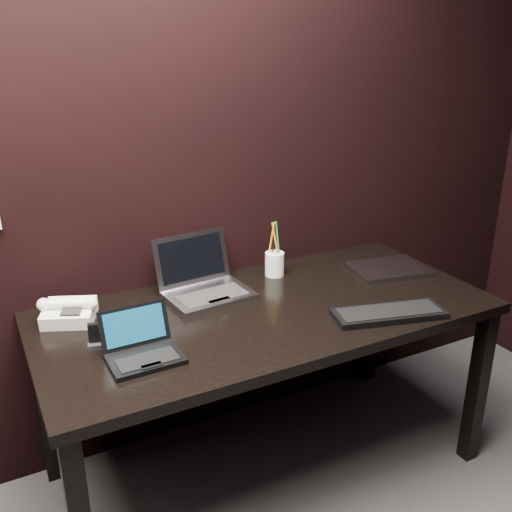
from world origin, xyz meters
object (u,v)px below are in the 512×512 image
silver_laptop (204,285)px  desk_phone (69,312)px  closed_laptop (388,269)px  ext_keyboard (389,313)px  mobile_phone (95,338)px  netbook (142,349)px  desk (267,326)px  pen_cup (275,263)px

silver_laptop → desk_phone: bearing=178.8°
closed_laptop → desk_phone: bearing=173.1°
silver_laptop → closed_laptop: bearing=-10.4°
ext_keyboard → mobile_phone: mobile_phone is taller
ext_keyboard → desk_phone: (-1.04, 0.50, 0.03)m
ext_keyboard → desk_phone: desk_phone is taller
netbook → mobile_phone: bearing=130.9°
silver_laptop → mobile_phone: 0.52m
desk → mobile_phone: size_ratio=20.45×
netbook → desk_phone: (-0.16, 0.36, 0.01)m
closed_laptop → mobile_phone: 1.28m
ext_keyboard → closed_laptop: (0.28, 0.34, -0.00)m
closed_laptop → mobile_phone: (-1.28, -0.07, 0.02)m
ext_keyboard → mobile_phone: (-1.00, 0.27, 0.02)m
silver_laptop → desk_phone: (-0.52, 0.01, -0.00)m
mobile_phone → netbook: bearing=-49.1°
silver_laptop → desk: bearing=-53.5°
desk_phone → ext_keyboard: bearing=-25.6°
silver_laptop → ext_keyboard: (0.52, -0.49, -0.03)m
netbook → pen_cup: size_ratio=0.97×
desk → pen_cup: size_ratio=7.12×
closed_laptop → ext_keyboard: bearing=-129.4°
ext_keyboard → desk_phone: bearing=154.4°
silver_laptop → pen_cup: bearing=7.8°
pen_cup → closed_laptop: bearing=-23.0°
closed_laptop → desk: bearing=-173.7°
ext_keyboard → pen_cup: bearing=108.5°
mobile_phone → closed_laptop: bearing=3.0°
desk → netbook: 0.55m
ext_keyboard → mobile_phone: bearing=164.7°
closed_laptop → pen_cup: 0.50m
ext_keyboard → pen_cup: (-0.18, 0.53, 0.04)m
closed_laptop → desk_phone: size_ratio=1.57×
desk_phone → mobile_phone: desk_phone is taller
ext_keyboard → closed_laptop: ext_keyboard is taller
closed_laptop → mobile_phone: bearing=-177.0°
netbook → desk_phone: netbook is taller
netbook → mobile_phone: netbook is taller
closed_laptop → netbook: bearing=-170.1°
closed_laptop → mobile_phone: mobile_phone is taller
silver_laptop → ext_keyboard: silver_laptop is taller
netbook → silver_laptop: size_ratio=0.67×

